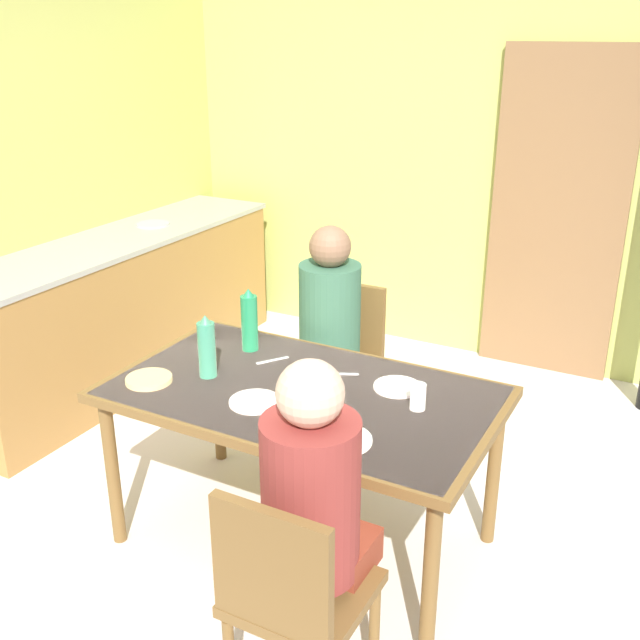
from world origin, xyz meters
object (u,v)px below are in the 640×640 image
(kitchen_counter, at_px, (121,308))
(water_bottle_green_far, at_px, (249,321))
(person_far_diner, at_px, (328,315))
(water_bottle_green_near, at_px, (207,348))
(dining_table, at_px, (302,405))
(person_near_diner, at_px, (313,492))
(chair_far_diner, at_px, (341,358))
(chair_near_diner, at_px, (291,595))

(kitchen_counter, relative_size, water_bottle_green_far, 8.47)
(person_far_diner, bearing_deg, water_bottle_green_near, 76.21)
(dining_table, xyz_separation_m, water_bottle_green_far, (-0.41, 0.24, 0.20))
(dining_table, relative_size, water_bottle_green_near, 5.71)
(person_near_diner, relative_size, water_bottle_green_far, 2.67)
(chair_far_diner, bearing_deg, person_far_diner, 90.00)
(person_far_diner, bearing_deg, chair_near_diner, 113.68)
(kitchen_counter, relative_size, person_near_diner, 3.17)
(kitchen_counter, distance_m, person_far_diner, 1.64)
(kitchen_counter, xyz_separation_m, dining_table, (1.81, -0.91, 0.21))
(kitchen_counter, bearing_deg, person_near_diner, -35.32)
(dining_table, bearing_deg, chair_far_diner, 106.00)
(dining_table, bearing_deg, person_near_diner, -58.14)
(chair_near_diner, xyz_separation_m, person_near_diner, (-0.00, 0.14, 0.28))
(chair_far_diner, xyz_separation_m, water_bottle_green_far, (-0.18, -0.56, 0.36))
(water_bottle_green_near, bearing_deg, kitchen_counter, 144.99)
(water_bottle_green_far, bearing_deg, person_near_diner, -47.93)
(water_bottle_green_far, bearing_deg, kitchen_counter, 154.53)
(kitchen_counter, distance_m, chair_near_diner, 2.81)
(water_bottle_green_near, bearing_deg, water_bottle_green_far, 89.21)
(chair_far_diner, xyz_separation_m, person_far_diner, (0.00, -0.14, 0.28))
(kitchen_counter, distance_m, dining_table, 2.04)
(person_far_diner, height_order, water_bottle_green_far, person_far_diner)
(chair_near_diner, xyz_separation_m, water_bottle_green_near, (-0.82, 0.73, 0.36))
(kitchen_counter, height_order, person_far_diner, person_far_diner)
(dining_table, height_order, person_near_diner, person_near_diner)
(chair_near_diner, relative_size, chair_far_diner, 1.00)
(dining_table, relative_size, chair_near_diner, 1.78)
(chair_near_diner, distance_m, chair_far_diner, 1.73)
(kitchen_counter, height_order, chair_far_diner, kitchen_counter)
(dining_table, height_order, water_bottle_green_near, water_bottle_green_near)
(person_near_diner, xyz_separation_m, water_bottle_green_far, (-0.82, 0.91, 0.08))
(person_near_diner, bearing_deg, chair_near_diner, -90.00)
(dining_table, distance_m, water_bottle_green_far, 0.51)
(chair_near_diner, relative_size, water_bottle_green_far, 3.01)
(water_bottle_green_near, bearing_deg, dining_table, 9.71)
(dining_table, xyz_separation_m, water_bottle_green_near, (-0.41, -0.07, 0.19))
(person_near_diner, distance_m, water_bottle_green_far, 1.22)
(chair_far_diner, bearing_deg, chair_near_diner, 111.86)
(dining_table, xyz_separation_m, person_far_diner, (-0.23, 0.66, 0.12))
(person_far_diner, bearing_deg, chair_far_diner, -90.00)
(person_far_diner, bearing_deg, dining_table, 109.07)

